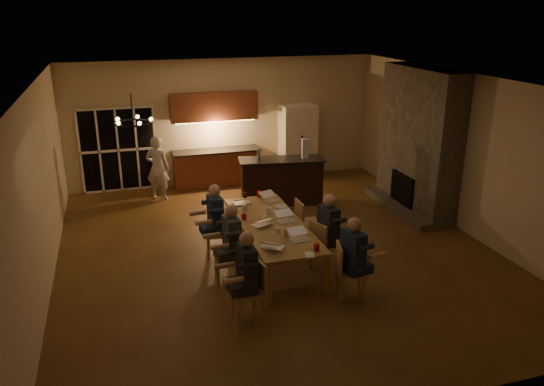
{
  "coord_description": "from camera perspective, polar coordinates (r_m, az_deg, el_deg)",
  "views": [
    {
      "loc": [
        -2.76,
        -8.82,
        4.42
      ],
      "look_at": [
        0.02,
        0.3,
        1.05
      ],
      "focal_mm": 35.0,
      "sensor_mm": 36.0,
      "label": 1
    }
  ],
  "objects": [
    {
      "name": "floor",
      "position": [
        10.25,
        0.41,
        -6.11
      ],
      "size": [
        9.0,
        9.0,
        0.0
      ],
      "primitive_type": "plane",
      "color": "brown",
      "rests_on": "ground"
    },
    {
      "name": "back_wall",
      "position": [
        13.91,
        -5.17,
        7.68
      ],
      "size": [
        8.0,
        0.04,
        3.2
      ],
      "primitive_type": "cube",
      "color": "beige",
      "rests_on": "ground"
    },
    {
      "name": "left_wall",
      "position": [
        9.35,
        -23.81,
        0.18
      ],
      "size": [
        0.04,
        9.0,
        3.2
      ],
      "primitive_type": "cube",
      "color": "beige",
      "rests_on": "ground"
    },
    {
      "name": "right_wall",
      "position": [
        11.48,
        20.01,
        4.04
      ],
      "size": [
        0.04,
        9.0,
        3.2
      ],
      "primitive_type": "cube",
      "color": "beige",
      "rests_on": "ground"
    },
    {
      "name": "ceiling",
      "position": [
        9.32,
        0.46,
        12.05
      ],
      "size": [
        8.0,
        9.0,
        0.04
      ],
      "primitive_type": "cube",
      "color": "white",
      "rests_on": "back_wall"
    },
    {
      "name": "french_doors",
      "position": [
        13.71,
        -16.19,
        4.44
      ],
      "size": [
        1.86,
        0.08,
        2.1
      ],
      "primitive_type": "cube",
      "color": "black",
      "rests_on": "ground"
    },
    {
      "name": "fireplace",
      "position": [
        12.25,
        15.52,
        5.43
      ],
      "size": [
        0.58,
        2.5,
        3.2
      ],
      "primitive_type": "cube",
      "color": "#60584C",
      "rests_on": "ground"
    },
    {
      "name": "kitchenette",
      "position": [
        13.64,
        -6.08,
        5.68
      ],
      "size": [
        2.24,
        0.68,
        2.4
      ],
      "primitive_type": null,
      "color": "brown",
      "rests_on": "ground"
    },
    {
      "name": "refrigerator",
      "position": [
        14.2,
        2.77,
        5.49
      ],
      "size": [
        0.9,
        0.68,
        2.0
      ],
      "primitive_type": "cube",
      "color": "#F0E8C9",
      "rests_on": "ground"
    },
    {
      "name": "dining_table",
      "position": [
        9.65,
        -0.03,
        -5.33
      ],
      "size": [
        1.1,
        2.94,
        0.75
      ],
      "primitive_type": "cube",
      "color": "tan",
      "rests_on": "ground"
    },
    {
      "name": "bar_island",
      "position": [
        12.46,
        1.03,
        1.3
      ],
      "size": [
        2.06,
        1.0,
        1.08
      ],
      "primitive_type": "cube",
      "rotation": [
        0.0,
        0.0,
        -0.17
      ],
      "color": "black",
      "rests_on": "ground"
    },
    {
      "name": "chair_left_near",
      "position": [
        7.97,
        -2.62,
        -10.48
      ],
      "size": [
        0.51,
        0.51,
        0.89
      ],
      "primitive_type": null,
      "rotation": [
        0.0,
        0.0,
        -1.4
      ],
      "color": "tan",
      "rests_on": "ground"
    },
    {
      "name": "chair_left_mid",
      "position": [
        9.01,
        -4.83,
        -6.8
      ],
      "size": [
        0.48,
        0.48,
        0.89
      ],
      "primitive_type": null,
      "rotation": [
        0.0,
        0.0,
        -1.66
      ],
      "color": "tan",
      "rests_on": "ground"
    },
    {
      "name": "chair_left_far",
      "position": [
        9.93,
        -5.88,
        -4.25
      ],
      "size": [
        0.5,
        0.5,
        0.89
      ],
      "primitive_type": null,
      "rotation": [
        0.0,
        0.0,
        -1.72
      ],
      "color": "tan",
      "rests_on": "ground"
    },
    {
      "name": "chair_right_near",
      "position": [
        8.62,
        8.5,
        -8.25
      ],
      "size": [
        0.54,
        0.54,
        0.89
      ],
      "primitive_type": null,
      "rotation": [
        0.0,
        0.0,
        1.31
      ],
      "color": "tan",
      "rests_on": "ground"
    },
    {
      "name": "chair_right_mid",
      "position": [
        9.47,
        5.83,
        -5.46
      ],
      "size": [
        0.56,
        0.56,
        0.89
      ],
      "primitive_type": null,
      "rotation": [
        0.0,
        0.0,
        1.92
      ],
      "color": "tan",
      "rests_on": "ground"
    },
    {
      "name": "chair_right_far",
      "position": [
        10.38,
        3.96,
        -3.1
      ],
      "size": [
        0.45,
        0.45,
        0.89
      ],
      "primitive_type": null,
      "rotation": [
        0.0,
        0.0,
        1.59
      ],
      "color": "tan",
      "rests_on": "ground"
    },
    {
      "name": "person_left_near",
      "position": [
        7.88,
        -2.69,
        -8.83
      ],
      "size": [
        0.62,
        0.62,
        1.38
      ],
      "primitive_type": null,
      "rotation": [
        0.0,
        0.0,
        -1.53
      ],
      "color": "#252830",
      "rests_on": "ground"
    },
    {
      "name": "person_right_near",
      "position": [
        8.45,
        8.67,
        -6.98
      ],
      "size": [
        0.7,
        0.7,
        1.38
      ],
      "primitive_type": null,
      "rotation": [
        0.0,
        0.0,
        1.75
      ],
      "color": "#1E314B",
      "rests_on": "ground"
    },
    {
      "name": "person_left_mid",
      "position": [
        8.89,
        -4.32,
        -5.42
      ],
      "size": [
        0.64,
        0.64,
        1.38
      ],
      "primitive_type": null,
      "rotation": [
        0.0,
        0.0,
        -1.5
      ],
      "color": "#3D4448",
      "rests_on": "ground"
    },
    {
      "name": "person_right_mid",
      "position": [
        9.37,
        6.05,
        -4.13
      ],
      "size": [
        0.69,
        0.69,
        1.38
      ],
      "primitive_type": null,
      "rotation": [
        0.0,
        0.0,
        1.74
      ],
      "color": "#252830",
      "rests_on": "ground"
    },
    {
      "name": "person_left_far",
      "position": [
        9.85,
        -6.08,
        -2.91
      ],
      "size": [
        0.64,
        0.64,
        1.38
      ],
      "primitive_type": null,
      "rotation": [
        0.0,
        0.0,
        -1.5
      ],
      "color": "#1E314B",
      "rests_on": "ground"
    },
    {
      "name": "standing_person",
      "position": [
        12.92,
        -12.2,
        2.63
      ],
      "size": [
        0.67,
        0.57,
        1.56
      ],
      "primitive_type": "imported",
      "rotation": [
        0.0,
        0.0,
        2.72
      ],
      "color": "silver",
      "rests_on": "ground"
    },
    {
      "name": "chandelier",
      "position": [
        8.37,
        -14.71,
        7.31
      ],
      "size": [
        0.57,
        0.57,
        0.03
      ],
      "primitive_type": "torus",
      "color": "black",
      "rests_on": "ceiling"
    },
    {
      "name": "laptop_a",
      "position": [
        8.52,
        0.23,
        -5.21
      ],
      "size": [
        0.42,
        0.41,
        0.23
      ],
      "primitive_type": null,
      "rotation": [
        0.0,
        0.0,
        2.51
      ],
      "color": "silver",
      "rests_on": "dining_table"
    },
    {
      "name": "laptop_b",
      "position": [
        8.8,
        3.05,
        -4.42
      ],
      "size": [
        0.36,
        0.32,
        0.23
      ],
      "primitive_type": null,
      "rotation": [
        0.0,
        0.0,
        0.14
      ],
      "color": "silver",
      "rests_on": "dining_table"
    },
    {
      "name": "laptop_c",
      "position": [
        9.38,
        -1.14,
        -2.83
      ],
      "size": [
        0.4,
        0.38,
        0.23
      ],
      "primitive_type": null,
      "rotation": [
        0.0,
        0.0,
        3.54
      ],
      "color": "silver",
      "rests_on": "dining_table"
    },
    {
      "name": "laptop_d",
      "position": [
        9.54,
        1.52,
        -2.44
      ],
      "size": [
        0.35,
        0.32,
        0.23
      ],
      "primitive_type": null,
      "rotation": [
        0.0,
        0.0,
        0.13
      ],
      "color": "silver",
      "rests_on": "dining_table"
    },
    {
      "name": "laptop_e",
      "position": [
        10.42,
        -3.27,
        -0.54
      ],
      "size": [
        0.35,
        0.32,
        0.23
      ],
      "primitive_type": null,
      "rotation": [
        0.0,
        0.0,
        3.27
      ],
      "color": "silver",
      "rests_on": "dining_table"
    },
    {
      "name": "laptop_f",
      "position": [
        10.52,
        -0.13,
        -0.31
      ],
      "size": [
        0.4,
        0.38,
        0.23
      ],
      "primitive_type": null,
      "rotation": [
        0.0,
        0.0,
        0.4
      ],
      "color": "silver",
      "rests_on": "dining_table"
    },
    {
      "name": "mug_front",
      "position": [
        9.07,
        0.58,
        -4.08
      ],
      "size": [
        0.09,
        0.09,
        0.1
      ],
      "primitive_type": "cylinder",
      "color": "silver",
      "rests_on": "dining_table"
    },
    {
      "name": "mug_mid",
      "position": [
        9.95,
        -0.39,
        -1.88
      ],
      "size": [
        0.08,
        0.08,
        0.1
      ],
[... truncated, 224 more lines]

